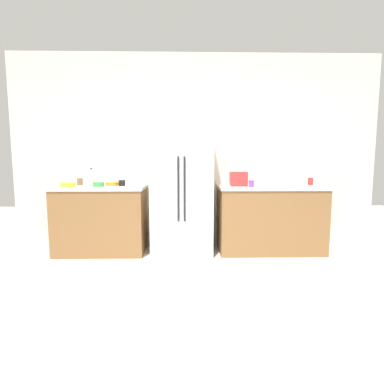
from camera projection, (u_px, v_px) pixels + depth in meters
name	position (u px, v px, depth m)	size (l,w,h in m)	color
ground_plane	(201.00, 295.00, 2.86)	(10.72, 10.72, 0.00)	beige
kitchen_back_panel	(196.00, 152.00, 4.41)	(5.36, 0.10, 2.82)	silver
counter_left	(101.00, 219.00, 4.14)	(1.23, 0.62, 0.94)	olive
counter_right	(270.00, 219.00, 4.19)	(1.47, 0.62, 0.94)	olive
refrigerator	(182.00, 187.00, 4.09)	(0.83, 0.63, 1.85)	white
toaster	(238.00, 179.00, 4.09)	(0.23, 0.16, 0.20)	red
rice_cooker	(298.00, 175.00, 4.16)	(0.23, 0.23, 0.31)	silver
bottle_a	(92.00, 179.00, 4.08)	(0.06, 0.06, 0.25)	white
cup_a	(122.00, 183.00, 4.11)	(0.09, 0.09, 0.08)	black
cup_b	(251.00, 184.00, 3.97)	(0.07, 0.07, 0.09)	purple
cup_c	(80.00, 182.00, 4.20)	(0.08, 0.08, 0.10)	brown
cup_d	(310.00, 181.00, 4.23)	(0.07, 0.07, 0.10)	red
bowl_a	(99.00, 184.00, 4.02)	(0.14, 0.14, 0.06)	green
bowl_b	(68.00, 185.00, 4.00)	(0.20, 0.20, 0.06)	yellow
bowl_c	(112.00, 184.00, 4.19)	(0.19, 0.19, 0.05)	orange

